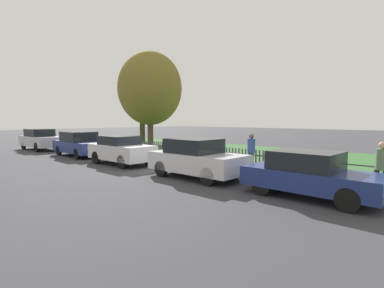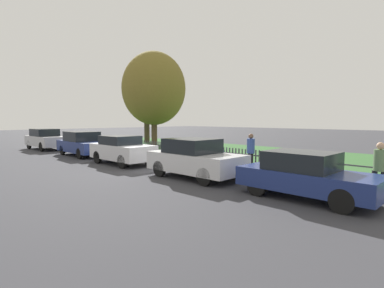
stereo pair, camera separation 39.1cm
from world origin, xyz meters
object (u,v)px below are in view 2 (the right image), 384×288
parked_car_white_van (306,175)px  tree_nearest_kerb (146,97)px  parked_car_black_saloon (83,144)px  pedestrian_by_lamp (251,150)px  parked_car_navy_estate (122,150)px  tree_behind_motorcycle (154,89)px  parked_car_red_compact (195,158)px  parked_car_silver_hatchback (46,139)px  pedestrian_near_fence (380,167)px  covered_motorcycle (213,155)px

parked_car_white_van → tree_nearest_kerb: size_ratio=0.57×
parked_car_black_saloon → pedestrian_by_lamp: pedestrian_by_lamp is taller
parked_car_navy_estate → tree_behind_motorcycle: size_ratio=0.47×
parked_car_black_saloon → pedestrian_by_lamp: size_ratio=2.61×
parked_car_white_van → pedestrian_by_lamp: (-3.64, 2.60, 0.25)m
tree_nearest_kerb → tree_behind_motorcycle: 3.80m
parked_car_red_compact → tree_behind_motorcycle: 15.34m
parked_car_silver_hatchback → tree_behind_motorcycle: tree_behind_motorcycle is taller
parked_car_silver_hatchback → tree_nearest_kerb: 10.32m
parked_car_silver_hatchback → parked_car_white_van: bearing=-0.6°
parked_car_red_compact → tree_behind_motorcycle: size_ratio=0.48×
parked_car_black_saloon → pedestrian_near_fence: 15.81m
parked_car_white_van → pedestrian_near_fence: 2.17m
pedestrian_by_lamp → parked_car_silver_hatchback: bearing=-94.0°
parked_car_navy_estate → parked_car_red_compact: parked_car_red_compact is taller
parked_car_silver_hatchback → covered_motorcycle: (14.57, 2.47, -0.18)m
parked_car_black_saloon → parked_car_navy_estate: (4.78, -0.16, -0.01)m
parked_car_white_van → pedestrian_near_fence: size_ratio=2.38×
tree_behind_motorcycle → pedestrian_by_lamp: tree_behind_motorcycle is taller
parked_car_red_compact → tree_nearest_kerb: (-15.98, 9.42, 3.72)m
pedestrian_near_fence → pedestrian_by_lamp: size_ratio=0.98×
parked_car_white_van → tree_behind_motorcycle: 19.10m
tree_behind_motorcycle → parked_car_black_saloon: bearing=-70.4°
parked_car_black_saloon → parked_car_red_compact: bearing=1.2°
tree_behind_motorcycle → pedestrian_by_lamp: bearing=-20.7°
parked_car_white_van → tree_behind_motorcycle: bearing=155.8°
tree_nearest_kerb → tree_behind_motorcycle: tree_behind_motorcycle is taller
pedestrian_near_fence → pedestrian_by_lamp: bearing=-12.8°
parked_car_navy_estate → tree_nearest_kerb: (-10.90, 9.52, 3.74)m
tree_nearest_kerb → tree_behind_motorcycle: size_ratio=0.84×
parked_car_navy_estate → parked_car_red_compact: size_ratio=0.96×
parked_car_silver_hatchback → pedestrian_near_fence: 21.57m
tree_behind_motorcycle → parked_car_white_van: bearing=-24.2°
parked_car_navy_estate → pedestrian_near_fence: pedestrian_near_fence is taller
parked_car_silver_hatchback → pedestrian_by_lamp: 16.64m
parked_car_red_compact → pedestrian_by_lamp: pedestrian_by_lamp is taller
parked_car_white_van → covered_motorcycle: 5.87m
parked_car_silver_hatchback → covered_motorcycle: bearing=8.2°
parked_car_red_compact → pedestrian_near_fence: (5.86, 1.67, 0.15)m
parked_car_silver_hatchback → pedestrian_by_lamp: bearing=8.6°
pedestrian_near_fence → pedestrian_by_lamp: 5.20m
parked_car_silver_hatchback → tree_nearest_kerb: (-0.36, 9.63, 3.70)m
parked_car_silver_hatchback → pedestrian_near_fence: (21.49, 1.88, 0.13)m
parked_car_silver_hatchback → parked_car_red_compact: (15.63, 0.21, -0.02)m
covered_motorcycle → parked_car_navy_estate: bearing=-145.2°
parked_car_navy_estate → tree_nearest_kerb: bearing=137.9°
parked_car_navy_estate → parked_car_red_compact: 5.09m
parked_car_white_van → tree_behind_motorcycle: (-16.99, 7.64, 4.20)m
tree_behind_motorcycle → pedestrian_near_fence: (18.46, -6.06, -3.97)m
parked_car_navy_estate → pedestrian_by_lamp: (5.84, 2.79, 0.20)m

